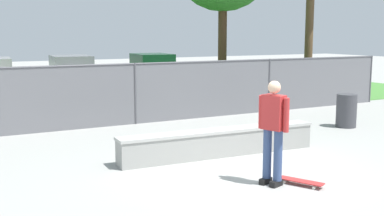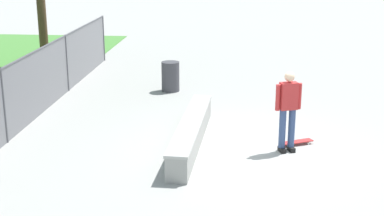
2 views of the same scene
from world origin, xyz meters
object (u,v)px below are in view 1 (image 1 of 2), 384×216
(concrete_ledge, at_px, (220,142))
(car_green, at_px, (151,71))
(skateboarder, at_px, (273,128))
(car_silver, at_px, (71,74))
(skateboard, at_px, (301,181))
(trash_bin, at_px, (346,111))

(concrete_ledge, relative_size, car_green, 1.06)
(skateboarder, height_order, car_silver, skateboarder)
(skateboard, relative_size, car_silver, 0.19)
(concrete_ledge, xyz_separation_m, car_green, (3.76, 12.46, 0.54))
(car_green, relative_size, trash_bin, 4.64)
(car_silver, distance_m, trash_bin, 12.32)
(skateboarder, xyz_separation_m, trash_bin, (5.05, 3.23, -0.54))
(concrete_ledge, distance_m, trash_bin, 4.93)
(concrete_ledge, relative_size, trash_bin, 4.90)
(car_green, bearing_deg, skateboard, -103.53)
(trash_bin, bearing_deg, concrete_ledge, -167.29)
(skateboarder, bearing_deg, skateboard, -32.68)
(skateboarder, distance_m, trash_bin, 6.02)
(skateboard, xyz_separation_m, car_green, (3.58, 14.88, 0.77))
(skateboarder, distance_m, car_silver, 14.53)
(car_silver, relative_size, car_green, 1.00)
(skateboarder, xyz_separation_m, skateboard, (0.42, -0.27, -0.94))
(skateboard, distance_m, car_green, 15.32)
(skateboard, distance_m, car_silver, 14.82)
(skateboarder, relative_size, trash_bin, 1.95)
(concrete_ledge, distance_m, skateboarder, 2.28)
(car_green, bearing_deg, trash_bin, -84.72)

